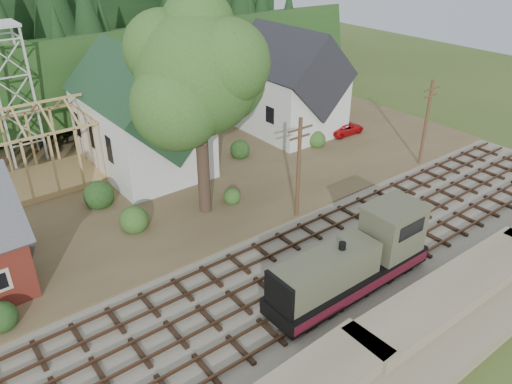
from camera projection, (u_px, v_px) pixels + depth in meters
ground at (267, 291)px, 30.19m from camera, size 140.00×140.00×0.00m
embankment at (377, 381)px, 24.29m from camera, size 64.00×5.00×1.60m
railroad_bed at (267, 290)px, 30.15m from camera, size 64.00×11.00×0.16m
village_flat at (135, 181)px, 42.62m from camera, size 64.00×26.00×0.30m
hillside at (46, 109)px, 59.36m from camera, size 70.00×28.96×12.74m
ridge at (10, 79)px, 70.48m from camera, size 80.00×20.00×12.00m
church at (141, 115)px, 42.46m from camera, size 8.40×15.17×13.00m
farmhouse at (288, 87)px, 50.73m from camera, size 8.40×10.80×10.60m
timber_frame at (42, 150)px, 40.69m from camera, size 8.20×6.20×6.99m
lattice_tower at (2, 53)px, 41.62m from camera, size 3.20×3.20×12.12m
big_tree at (200, 82)px, 33.47m from camera, size 10.90×8.40×14.70m
telegraph_pole_near at (299, 168)px, 35.53m from camera, size 2.20×0.28×8.00m
telegraph_pole_far at (426, 122)px, 43.59m from camera, size 2.20×0.28×8.00m
locomotive at (356, 261)px, 29.45m from camera, size 11.26×2.82×4.53m
car_red at (345, 128)px, 51.44m from camera, size 4.23×2.03×1.16m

